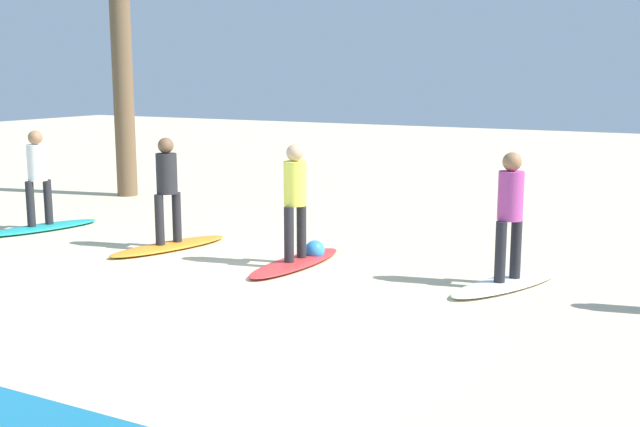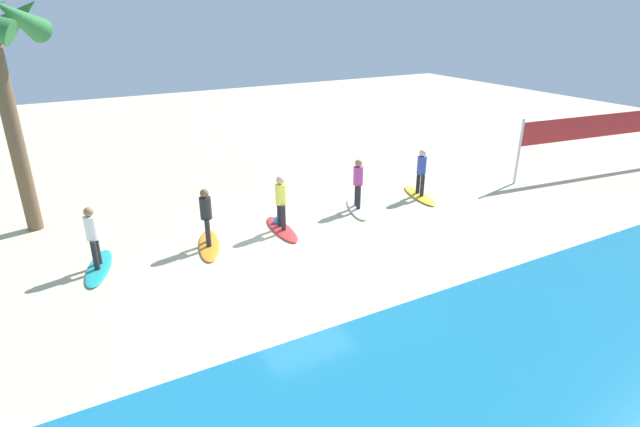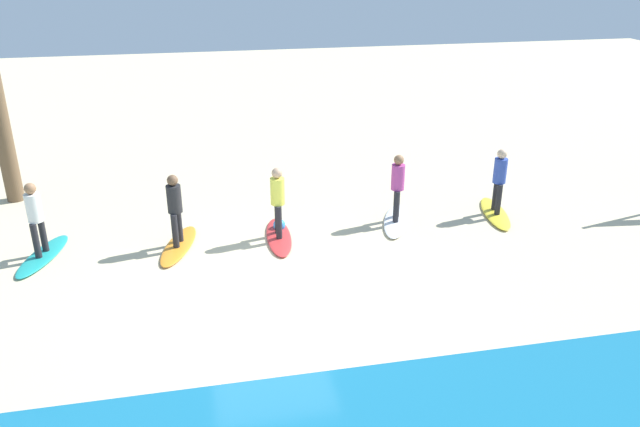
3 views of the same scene
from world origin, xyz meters
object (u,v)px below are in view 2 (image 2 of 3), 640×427
(surfer_yellow, at_px, (421,169))
(surfboard_teal, at_px, (99,268))
(surfer_teal, at_px, (92,233))
(volleyball_net, at_px, (609,127))
(surfer_white, at_px, (358,180))
(surfboard_yellow, at_px, (419,196))
(beach_ball, at_px, (278,221))
(surfer_orange, at_px, (206,213))
(surfboard_orange, at_px, (209,245))
(surfer_red, at_px, (281,199))
(surfboard_white, at_px, (357,208))
(surfboard_red, at_px, (282,229))

(surfer_yellow, xyz_separation_m, surfboard_teal, (10.71, 0.17, -0.99))
(surfer_teal, height_order, volleyball_net, volleyball_net)
(surfer_white, distance_m, surfer_teal, 8.12)
(surfboard_yellow, xyz_separation_m, volleyball_net, (-8.60, 1.16, 1.74))
(surfboard_yellow, bearing_deg, volleyball_net, 95.02)
(beach_ball, bearing_deg, surfer_orange, 10.40)
(surfer_white, relative_size, surfboard_orange, 0.78)
(surfboard_orange, bearing_deg, surfer_red, 106.00)
(surfer_red, bearing_deg, surfboard_orange, 0.04)
(surfboard_orange, relative_size, surfer_orange, 1.28)
(surfboard_white, bearing_deg, surfer_teal, -66.92)
(surfer_white, height_order, surfer_teal, same)
(surfer_red, bearing_deg, surfer_teal, -1.03)
(surfboard_white, height_order, surfboard_red, same)
(surfboard_yellow, height_order, volleyball_net, volleyball_net)
(surfboard_white, relative_size, volleyball_net, 0.23)
(surfer_red, distance_m, surfer_orange, 2.27)
(surfer_red, xyz_separation_m, surfboard_teal, (5.17, -0.09, -0.99))
(surfboard_red, bearing_deg, surfer_orange, -86.62)
(surfboard_yellow, xyz_separation_m, surfboard_teal, (10.71, 0.17, 0.00))
(surfer_teal, distance_m, beach_ball, 5.33)
(surfboard_yellow, xyz_separation_m, surfer_white, (2.60, -0.07, 0.99))
(surfboard_teal, bearing_deg, surfboard_orange, 104.44)
(surfboard_orange, xyz_separation_m, surfer_orange, (0.00, 0.00, 0.99))
(surfboard_teal, xyz_separation_m, surfer_teal, (0.00, 0.00, 0.99))
(surfer_yellow, height_order, surfboard_teal, surfer_yellow)
(beach_ball, bearing_deg, surfboard_red, 79.73)
(surfboard_yellow, distance_m, surfboard_teal, 10.71)
(surfboard_orange, bearing_deg, surfer_orange, 15.97)
(surfer_orange, relative_size, surfer_teal, 1.00)
(surfboard_yellow, distance_m, beach_ball, 5.47)
(surfboard_yellow, relative_size, surfboard_white, 1.00)
(surfboard_yellow, distance_m, surfer_white, 2.78)
(surfer_orange, height_order, surfer_teal, same)
(surfboard_teal, bearing_deg, beach_ball, 109.97)
(surfboard_yellow, relative_size, beach_ball, 7.18)
(surfer_red, xyz_separation_m, surfer_teal, (5.17, -0.09, 0.00))
(surfer_white, relative_size, surfer_orange, 1.00)
(beach_ball, bearing_deg, surfboard_orange, 10.40)
(surfboard_white, xyz_separation_m, surfboard_teal, (8.11, 0.24, 0.00))
(volleyball_net, bearing_deg, surfboard_teal, -2.91)
(surfboard_white, height_order, surfer_teal, surfer_teal)
(surfboard_red, relative_size, beach_ball, 7.18)
(surfboard_yellow, distance_m, volleyball_net, 8.85)
(surfer_yellow, distance_m, surfboard_red, 5.63)
(surfboard_red, distance_m, surfboard_teal, 5.17)
(surfboard_red, relative_size, surfer_teal, 1.28)
(surfboard_yellow, distance_m, surfboard_white, 2.60)
(beach_ball, bearing_deg, surfboard_teal, 3.67)
(surfboard_teal, distance_m, volleyball_net, 19.42)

